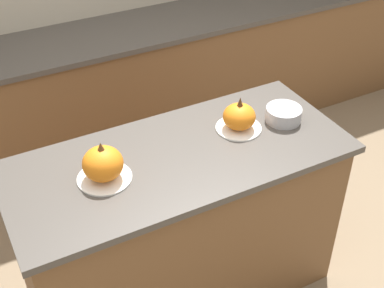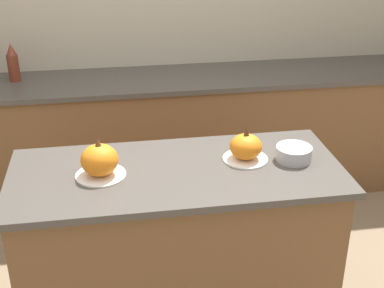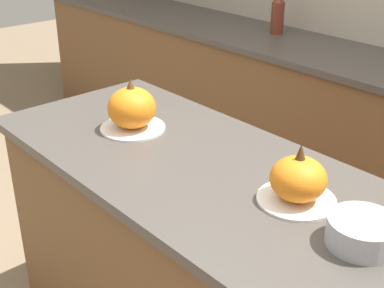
% 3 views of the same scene
% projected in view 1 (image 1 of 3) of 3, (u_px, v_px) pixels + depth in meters
% --- Properties ---
extents(ground_plane, '(12.00, 12.00, 0.00)m').
position_uv_depth(ground_plane, '(182.00, 287.00, 2.97)').
color(ground_plane, '#847056').
extents(kitchen_island, '(1.59, 0.70, 0.93)m').
position_uv_depth(kitchen_island, '(181.00, 228.00, 2.70)').
color(kitchen_island, brown).
rests_on(kitchen_island, ground_plane).
extents(back_counter, '(6.00, 0.60, 0.93)m').
position_uv_depth(back_counter, '(90.00, 101.00, 3.68)').
color(back_counter, brown).
rests_on(back_counter, ground_plane).
extents(pumpkin_cake_left, '(0.24, 0.24, 0.19)m').
position_uv_depth(pumpkin_cake_left, '(103.00, 165.00, 2.24)').
color(pumpkin_cake_left, white).
rests_on(pumpkin_cake_left, kitchen_island).
extents(pumpkin_cake_right, '(0.22, 0.22, 0.18)m').
position_uv_depth(pumpkin_cake_right, '(239.00, 118.00, 2.55)').
color(pumpkin_cake_right, white).
rests_on(pumpkin_cake_right, kitchen_island).
extents(mixing_bowl, '(0.18, 0.18, 0.07)m').
position_uv_depth(mixing_bowl, '(283.00, 114.00, 2.63)').
color(mixing_bowl, '#ADADB2').
rests_on(mixing_bowl, kitchen_island).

